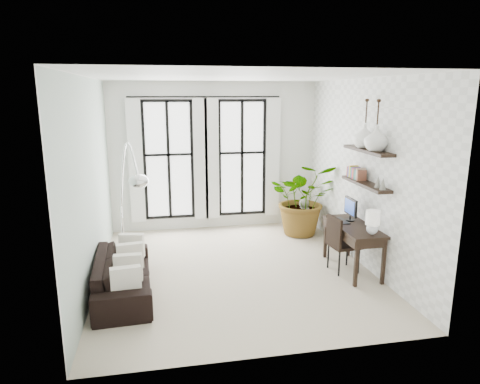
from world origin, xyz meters
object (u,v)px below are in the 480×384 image
object	(u,v)px
desk_chair	(340,240)
plant	(303,199)
desk	(354,229)
buddha	(304,219)
sofa	(123,275)
arc_lamp	(128,172)

from	to	relation	value
desk_chair	plant	bearing A→B (deg)	81.87
desk	buddha	xyz separation A→B (m)	(-0.14, 2.11, -0.42)
plant	desk	size ratio (longest dim) A/B	1.16
sofa	desk_chair	bearing A→B (deg)	-90.35
plant	desk_chair	size ratio (longest dim) A/B	1.61
plant	buddha	world-z (taller)	plant
desk	arc_lamp	world-z (taller)	arc_lamp
desk_chair	buddha	size ratio (longest dim) A/B	1.27
arc_lamp	buddha	size ratio (longest dim) A/B	2.90
plant	desk_chair	xyz separation A→B (m)	(-0.05, -2.01, -0.23)
desk_chair	arc_lamp	xyz separation A→B (m)	(-3.41, 0.58, 1.17)
plant	buddha	bearing A→B (deg)	56.98
buddha	sofa	bearing A→B (deg)	-148.27
desk	arc_lamp	distance (m)	3.82
plant	buddha	size ratio (longest dim) A/B	2.04
sofa	plant	xyz separation A→B (m)	(3.57, 2.17, 0.49)
sofa	plant	bearing A→B (deg)	-61.60
sofa	arc_lamp	world-z (taller)	arc_lamp
desk_chair	desk	bearing A→B (deg)	-17.59
desk_chair	buddha	distance (m)	2.08
desk	arc_lamp	xyz separation A→B (m)	(-3.64, 0.62, 0.98)
desk	plant	bearing A→B (deg)	94.96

